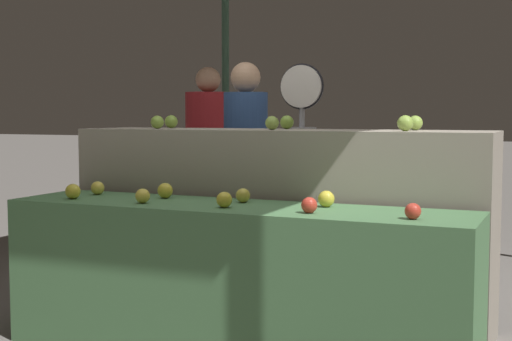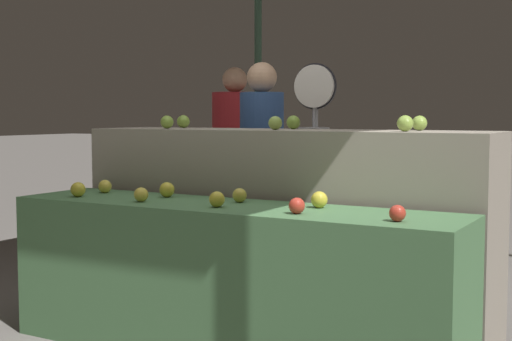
# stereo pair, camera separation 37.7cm
# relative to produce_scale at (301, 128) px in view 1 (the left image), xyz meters

# --- Properties ---
(display_counter_front) EXTENTS (2.37, 0.55, 0.76)m
(display_counter_front) POSITION_rel_produce_scale_xyz_m (0.08, -1.18, -0.74)
(display_counter_front) COLOR #4C7A4C
(display_counter_front) RESTS_ON ground_plane
(display_counter_back) EXTENTS (2.37, 0.55, 1.12)m
(display_counter_back) POSITION_rel_produce_scale_xyz_m (0.08, -0.58, -0.56)
(display_counter_back) COLOR gray
(display_counter_back) RESTS_ON ground_plane
(apple_front_0) EXTENTS (0.08, 0.08, 0.08)m
(apple_front_0) POSITION_rel_produce_scale_xyz_m (-0.81, -1.29, -0.32)
(apple_front_0) COLOR gold
(apple_front_0) RESTS_ON display_counter_front
(apple_front_1) EXTENTS (0.07, 0.07, 0.07)m
(apple_front_1) POSITION_rel_produce_scale_xyz_m (-0.37, -1.29, -0.32)
(apple_front_1) COLOR yellow
(apple_front_1) RESTS_ON display_counter_front
(apple_front_2) EXTENTS (0.08, 0.08, 0.08)m
(apple_front_2) POSITION_rel_produce_scale_xyz_m (0.07, -1.28, -0.32)
(apple_front_2) COLOR gold
(apple_front_2) RESTS_ON display_counter_front
(apple_front_3) EXTENTS (0.07, 0.07, 0.07)m
(apple_front_3) POSITION_rel_produce_scale_xyz_m (0.52, -1.30, -0.32)
(apple_front_3) COLOR red
(apple_front_3) RESTS_ON display_counter_front
(apple_front_4) EXTENTS (0.07, 0.07, 0.07)m
(apple_front_4) POSITION_rel_produce_scale_xyz_m (0.99, -1.30, -0.32)
(apple_front_4) COLOR red
(apple_front_4) RESTS_ON display_counter_front
(apple_front_5) EXTENTS (0.07, 0.07, 0.07)m
(apple_front_5) POSITION_rel_produce_scale_xyz_m (-0.81, -1.07, -0.32)
(apple_front_5) COLOR yellow
(apple_front_5) RESTS_ON display_counter_front
(apple_front_6) EXTENTS (0.08, 0.08, 0.08)m
(apple_front_6) POSITION_rel_produce_scale_xyz_m (-0.38, -1.06, -0.32)
(apple_front_6) COLOR gold
(apple_front_6) RESTS_ON display_counter_front
(apple_front_7) EXTENTS (0.07, 0.07, 0.07)m
(apple_front_7) POSITION_rel_produce_scale_xyz_m (0.08, -1.07, -0.32)
(apple_front_7) COLOR gold
(apple_front_7) RESTS_ON display_counter_front
(apple_front_8) EXTENTS (0.08, 0.08, 0.08)m
(apple_front_8) POSITION_rel_produce_scale_xyz_m (0.52, -1.06, -0.32)
(apple_front_8) COLOR gold
(apple_front_8) RESTS_ON display_counter_front
(apple_back_0) EXTENTS (0.08, 0.08, 0.08)m
(apple_back_0) POSITION_rel_produce_scale_xyz_m (-0.66, -0.68, 0.04)
(apple_back_0) COLOR #84AD3D
(apple_back_0) RESTS_ON display_counter_back
(apple_back_1) EXTENTS (0.08, 0.08, 0.08)m
(apple_back_1) POSITION_rel_produce_scale_xyz_m (0.08, -0.68, 0.04)
(apple_back_1) COLOR #8EB247
(apple_back_1) RESTS_ON display_counter_back
(apple_back_2) EXTENTS (0.08, 0.08, 0.08)m
(apple_back_2) POSITION_rel_produce_scale_xyz_m (0.82, -0.69, 0.04)
(apple_back_2) COLOR #8EB247
(apple_back_2) RESTS_ON display_counter_back
(apple_back_3) EXTENTS (0.08, 0.08, 0.08)m
(apple_back_3) POSITION_rel_produce_scale_xyz_m (-0.68, -0.48, 0.04)
(apple_back_3) COLOR #84AD3D
(apple_back_3) RESTS_ON display_counter_back
(apple_back_4) EXTENTS (0.08, 0.08, 0.08)m
(apple_back_4) POSITION_rel_produce_scale_xyz_m (0.08, -0.47, 0.04)
(apple_back_4) COLOR #7AA338
(apple_back_4) RESTS_ON display_counter_back
(apple_back_5) EXTENTS (0.08, 0.08, 0.08)m
(apple_back_5) POSITION_rel_produce_scale_xyz_m (0.82, -0.46, 0.04)
(apple_back_5) COLOR #8EB247
(apple_back_5) RESTS_ON display_counter_back
(produce_scale) EXTENTS (0.29, 0.20, 1.53)m
(produce_scale) POSITION_rel_produce_scale_xyz_m (0.00, 0.00, 0.00)
(produce_scale) COLOR #99999E
(produce_scale) RESTS_ON ground_plane
(person_vendor_at_scale) EXTENTS (0.39, 0.39, 1.56)m
(person_vendor_at_scale) POSITION_rel_produce_scale_xyz_m (-0.44, 0.10, -0.21)
(person_vendor_at_scale) COLOR #2D2D38
(person_vendor_at_scale) RESTS_ON ground_plane
(person_customer_left) EXTENTS (0.48, 0.48, 1.60)m
(person_customer_left) POSITION_rel_produce_scale_xyz_m (-1.18, 0.96, -0.21)
(person_customer_left) COLOR #2D2D38
(person_customer_left) RESTS_ON ground_plane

